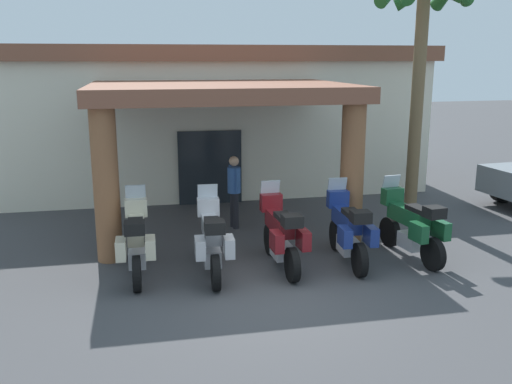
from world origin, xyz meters
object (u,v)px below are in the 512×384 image
(motorcycle_silver, at_px, (212,240))
(motorcycle_green, at_px, (412,226))
(pedestrian, at_px, (234,186))
(motorcycle_cream, at_px, (137,241))
(motorcycle_blue, at_px, (348,230))
(motel_building, at_px, (199,115))
(palm_tree_near_portico, at_px, (423,28))
(motorcycle_maroon, at_px, (281,234))

(motorcycle_silver, distance_m, motorcycle_green, 4.18)
(motorcycle_silver, bearing_deg, pedestrian, -14.94)
(motorcycle_cream, distance_m, pedestrian, 3.62)
(motorcycle_blue, xyz_separation_m, pedestrian, (-1.72, 2.97, 0.34))
(motel_building, height_order, pedestrian, motel_building)
(motorcycle_cream, relative_size, palm_tree_near_portico, 0.34)
(motorcycle_maroon, height_order, palm_tree_near_portico, palm_tree_near_portico)
(motorcycle_maroon, xyz_separation_m, motorcycle_blue, (1.39, -0.07, 0.00))
(motorcycle_green, xyz_separation_m, palm_tree_near_portico, (1.85, 3.26, 4.13))
(motorcycle_cream, xyz_separation_m, pedestrian, (2.46, 2.63, 0.34))
(motorcycle_blue, bearing_deg, motorcycle_silver, 94.97)
(motel_building, relative_size, motorcycle_cream, 6.43)
(motorcycle_silver, relative_size, pedestrian, 1.24)
(motorcycle_blue, distance_m, pedestrian, 3.45)
(motorcycle_silver, distance_m, motorcycle_maroon, 1.39)
(motorcycle_green, height_order, pedestrian, pedestrian)
(palm_tree_near_portico, bearing_deg, motorcycle_cream, -158.90)
(motorcycle_blue, bearing_deg, motorcycle_cream, 91.13)
(motorcycle_green, bearing_deg, motorcycle_blue, 82.77)
(pedestrian, relative_size, palm_tree_near_portico, 0.28)
(motorcycle_cream, xyz_separation_m, motorcycle_green, (5.58, -0.40, 0.00))
(motorcycle_blue, distance_m, palm_tree_near_portico, 6.15)
(motel_building, relative_size, motorcycle_silver, 6.43)
(motel_building, relative_size, palm_tree_near_portico, 2.20)
(motel_building, xyz_separation_m, palm_tree_near_portico, (5.00, -4.97, 2.57))
(motorcycle_cream, bearing_deg, palm_tree_near_portico, -65.34)
(motorcycle_cream, xyz_separation_m, palm_tree_near_portico, (7.42, 2.86, 4.13))
(motel_building, distance_m, motorcycle_silver, 8.35)
(pedestrian, distance_m, palm_tree_near_portico, 6.25)
(motel_building, relative_size, motorcycle_green, 6.43)
(motorcycle_cream, height_order, motorcycle_silver, same)
(motorcycle_silver, xyz_separation_m, palm_tree_near_portico, (6.03, 3.16, 4.13))
(palm_tree_near_portico, bearing_deg, motorcycle_green, -119.54)
(motorcycle_cream, height_order, motorcycle_blue, same)
(motorcycle_cream, relative_size, motorcycle_silver, 1.00)
(motorcycle_cream, height_order, motorcycle_maroon, same)
(motorcycle_green, relative_size, palm_tree_near_portico, 0.34)
(motorcycle_silver, xyz_separation_m, pedestrian, (1.07, 2.93, 0.34))
(motorcycle_silver, bearing_deg, motorcycle_blue, -85.66)
(motorcycle_blue, distance_m, motorcycle_green, 1.40)
(motorcycle_cream, bearing_deg, pedestrian, -39.58)
(motorcycle_green, bearing_deg, motorcycle_cream, 81.07)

